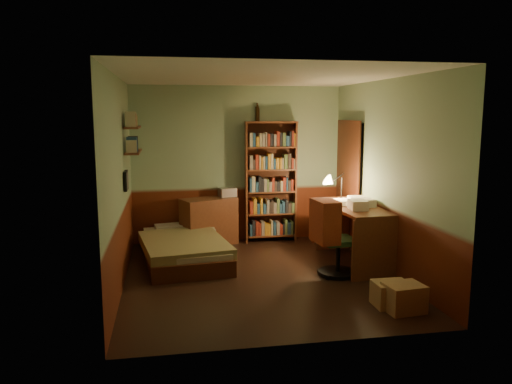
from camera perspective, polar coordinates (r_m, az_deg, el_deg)
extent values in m
cube|color=black|center=(6.73, 0.38, -9.71)|extent=(3.50, 4.00, 0.02)
cube|color=silver|center=(6.39, 0.41, 13.15)|extent=(3.50, 4.00, 0.02)
cube|color=#86A581|center=(8.40, -2.13, 3.18)|extent=(3.50, 0.02, 2.60)
cube|color=#86A581|center=(6.35, -15.42, 1.00)|extent=(0.02, 4.00, 2.60)
cube|color=#86A581|center=(6.97, 14.78, 1.71)|extent=(0.02, 4.00, 2.60)
cube|color=#86A581|center=(4.49, 5.12, -1.88)|extent=(3.50, 0.02, 2.60)
cube|color=black|center=(8.18, 10.62, 0.76)|extent=(0.06, 0.90, 2.00)
cube|color=#39190D|center=(8.17, 10.39, 0.75)|extent=(0.02, 0.98, 2.08)
cube|color=olive|center=(7.47, -8.28, -5.43)|extent=(1.29, 2.13, 0.60)
cube|color=brown|center=(8.24, -5.40, -3.38)|extent=(0.98, 0.74, 0.78)
cube|color=#B2B2B7|center=(8.31, -3.29, -0.01)|extent=(0.31, 0.26, 0.15)
cube|color=brown|center=(8.37, 1.71, 1.16)|extent=(0.89, 0.35, 2.02)
cylinder|color=black|center=(8.36, 0.22, 8.82)|extent=(0.07, 0.07, 0.21)
cylinder|color=black|center=(8.36, 0.14, 8.92)|extent=(0.07, 0.07, 0.24)
cube|color=brown|center=(7.34, 11.00, -4.78)|extent=(0.74, 1.61, 0.85)
cube|color=silver|center=(7.21, 12.44, -1.19)|extent=(0.22, 0.29, 0.11)
cone|color=black|center=(7.61, 9.78, 1.62)|extent=(0.22, 0.22, 0.69)
cube|color=#275129|center=(6.73, 9.40, -5.17)|extent=(0.56, 0.50, 1.03)
cube|color=#B14226|center=(6.72, 6.87, 1.73)|extent=(0.29, 0.49, 0.56)
cube|color=brown|center=(7.40, -13.84, 4.48)|extent=(0.20, 0.90, 0.03)
cube|color=brown|center=(7.38, -13.94, 7.19)|extent=(0.20, 0.90, 0.03)
cube|color=black|center=(6.94, -14.64, 1.27)|extent=(0.04, 0.32, 0.26)
cube|color=#A88355|center=(5.80, 16.54, -11.51)|extent=(0.44, 0.37, 0.30)
cube|color=#A88355|center=(5.91, 15.19, -11.19)|extent=(0.39, 0.32, 0.27)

